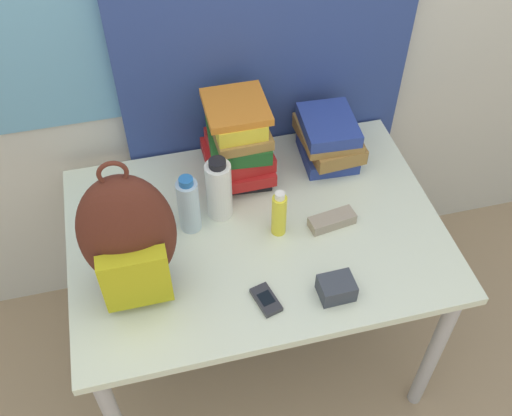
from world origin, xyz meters
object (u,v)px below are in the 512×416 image
Objects in this scene: book_stack_left at (238,141)px; sports_bottle at (219,189)px; backpack at (128,238)px; camera_pouch at (336,288)px; sunscreen_bottle at (279,214)px; sunglasses_case at (332,220)px; water_bottle at (189,205)px; book_stack_center at (328,138)px; cell_phone at (266,300)px.

book_stack_left is 1.31× the size of sports_bottle.
camera_pouch is at bearing -17.81° from backpack.
book_stack_left is 0.31m from sunscreen_bottle.
backpack reaches higher than book_stack_left.
camera_pouch is at bearing -56.37° from sports_bottle.
water_bottle is at bearing 167.34° from sunglasses_case.
backpack is at bearing -168.15° from sunscreen_bottle.
book_stack_left is at bearing 45.46° from water_bottle.
water_bottle is 0.28m from sunscreen_bottle.
book_stack_center reaches higher than cell_phone.
water_bottle is at bearing -160.84° from sports_bottle.
sunscreen_bottle is at bearing -131.23° from book_stack_center.
sunscreen_bottle is at bearing -17.88° from water_bottle.
book_stack_left is 1.41× the size of water_bottle.
backpack is 3.09× the size of sunglasses_case.
backpack is 1.72× the size of book_stack_center.
backpack reaches higher than camera_pouch.
camera_pouch is (-0.08, -0.26, 0.01)m from sunglasses_case.
backpack is at bearing -151.29° from book_stack_center.
book_stack_left is at bearing 59.49° from sports_bottle.
book_stack_center is at bearing 21.69° from water_bottle.
sunglasses_case is at bearing -21.72° from sports_bottle.
sunglasses_case is 1.53× the size of camera_pouch.
cell_phone is at bearing 173.34° from camera_pouch.
sports_bottle is 0.21m from sunscreen_bottle.
backpack is 0.43m from cell_phone.
water_bottle reaches higher than camera_pouch.
sunscreen_bottle is at bearing 175.72° from sunglasses_case.
book_stack_left is 0.56m from cell_phone.
camera_pouch is at bearing -74.08° from book_stack_left.
sunglasses_case is (0.24, -0.31, -0.13)m from book_stack_left.
sports_bottle is (0.29, 0.22, -0.10)m from backpack.
backpack is 2.25× the size of water_bottle.
sunscreen_bottle is 0.28m from cell_phone.
book_stack_center is 0.56m from water_bottle.
book_stack_center is at bearing 48.77° from sunscreen_bottle.
sunglasses_case is at bearing -4.28° from sunscreen_bottle.
sports_bottle reaches higher than book_stack_center.
backpack is at bearing 156.22° from cell_phone.
cell_phone is at bearing -139.85° from sunglasses_case.
water_bottle is at bearing 135.51° from camera_pouch.
book_stack_center is 1.61× the size of sunscreen_bottle.
sunglasses_case is at bearing -52.22° from book_stack_left.
backpack is at bearing -172.55° from sunglasses_case.
book_stack_left reaches higher than sports_bottle.
sports_bottle reaches higher than cell_phone.
cell_phone is 0.21m from camera_pouch.
book_stack_center is at bearing 74.28° from camera_pouch.
sports_bottle is 0.39m from cell_phone.
backpack is 0.60m from camera_pouch.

